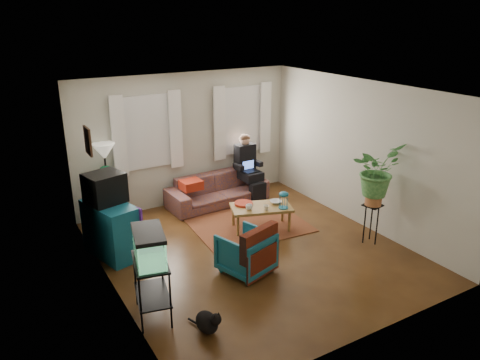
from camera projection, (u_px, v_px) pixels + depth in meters
floor at (252, 251)px, 7.61m from camera, size 4.50×5.00×0.01m
ceiling at (254, 90)px, 6.73m from camera, size 4.50×5.00×0.01m
wall_back at (186, 139)px, 9.20m from camera, size 4.50×0.01×2.60m
wall_front at (373, 240)px, 5.14m from camera, size 4.50×0.01×2.60m
wall_left at (107, 204)px, 6.10m from camera, size 0.01×5.00×2.60m
wall_right at (361, 154)px, 8.24m from camera, size 0.01×5.00×2.60m
window_left at (147, 132)px, 8.72m from camera, size 1.08×0.04×1.38m
window_right at (241, 120)px, 9.69m from camera, size 1.08×0.04×1.38m
curtains_left at (148, 133)px, 8.65m from camera, size 1.36×0.06×1.50m
curtains_right at (243, 121)px, 9.63m from camera, size 1.36×0.06×1.50m
picture_frame at (89, 141)px, 6.59m from camera, size 0.04×0.32×0.40m
area_rug at (249, 224)px, 8.54m from camera, size 2.11×1.74×0.01m
sofa at (217, 185)px, 9.35m from camera, size 2.06×0.90×0.79m
seated_person at (247, 169)px, 9.66m from camera, size 0.54×0.65×1.21m
side_table at (109, 201)px, 8.61m from camera, size 0.56×0.56×0.78m
table_lamp at (105, 163)px, 8.36m from camera, size 0.42×0.42×0.71m
dresser at (111, 230)px, 7.34m from camera, size 0.73×1.07×0.88m
crt_tv at (105, 188)px, 7.19m from camera, size 0.65×0.61×0.47m
aquarium_stand at (152, 289)px, 5.85m from camera, size 0.54×0.78×0.79m
aquarium at (149, 246)px, 5.65m from camera, size 0.49×0.71×0.42m
black_cat at (207, 320)px, 5.64m from camera, size 0.35×0.44×0.32m
armchair at (246, 250)px, 6.89m from camera, size 0.84×0.81×0.70m
serape_throw at (260, 247)px, 6.67m from camera, size 0.72×0.36×0.58m
coffee_table at (261, 218)px, 8.31m from camera, size 1.18×0.89×0.44m
cup_a at (249, 207)px, 8.09m from camera, size 0.15×0.15×0.09m
cup_b at (266, 208)px, 8.07m from camera, size 0.12×0.12×0.09m
bowl at (276, 202)px, 8.36m from camera, size 0.26×0.26×0.05m
snack_tray at (244, 203)px, 8.31m from camera, size 0.42×0.42×0.04m
birdcage at (284, 200)px, 8.11m from camera, size 0.22×0.22×0.31m
plant_stand at (371, 224)px, 7.78m from camera, size 0.34×0.34×0.68m
potted_plant at (376, 178)px, 7.51m from camera, size 0.90×0.82×0.87m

